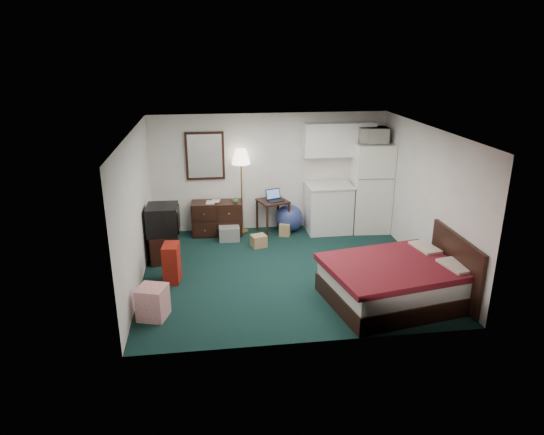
{
  "coord_description": "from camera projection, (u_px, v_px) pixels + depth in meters",
  "views": [
    {
      "loc": [
        -1.3,
        -7.75,
        3.76
      ],
      "look_at": [
        -0.23,
        0.12,
        0.97
      ],
      "focal_mm": 32.0,
      "sensor_mm": 36.0,
      "label": 1
    }
  ],
  "objects": [
    {
      "name": "exercise_ball",
      "position": [
        289.0,
        218.0,
        10.44
      ],
      "size": [
        0.63,
        0.63,
        0.59
      ],
      "primitive_type": "sphere",
      "rotation": [
        0.0,
        0.0,
        0.06
      ],
      "color": "navy",
      "rests_on": "floor"
    },
    {
      "name": "headboard",
      "position": [
        455.0,
        266.0,
        7.56
      ],
      "size": [
        0.06,
        1.56,
        1.0
      ],
      "primitive_type": null,
      "color": "black",
      "rests_on": "walls"
    },
    {
      "name": "retail_box",
      "position": [
        153.0,
        302.0,
        7.08
      ],
      "size": [
        0.49,
        0.49,
        0.49
      ],
      "primitive_type": null,
      "rotation": [
        0.0,
        0.0,
        -0.3
      ],
      "color": "white",
      "rests_on": "floor"
    },
    {
      "name": "floor",
      "position": [
        286.0,
        271.0,
        8.66
      ],
      "size": [
        5.0,
        4.5,
        0.01
      ],
      "primitive_type": "cube",
      "color": "black",
      "rests_on": "ground"
    },
    {
      "name": "mirror",
      "position": [
        205.0,
        156.0,
        10.02
      ],
      "size": [
        0.8,
        0.06,
        1.0
      ],
      "primitive_type": null,
      "color": "white",
      "rests_on": "walls"
    },
    {
      "name": "mug",
      "position": [
        235.0,
        200.0,
        10.07
      ],
      "size": [
        0.14,
        0.12,
        0.12
      ],
      "primitive_type": "imported",
      "rotation": [
        0.0,
        0.0,
        -0.21
      ],
      "color": "#4A9842",
      "rests_on": "dresser"
    },
    {
      "name": "desk",
      "position": [
        273.0,
        216.0,
        10.35
      ],
      "size": [
        0.72,
        0.72,
        0.72
      ],
      "primitive_type": null,
      "rotation": [
        0.0,
        0.0,
        0.32
      ],
      "color": "black",
      "rests_on": "floor"
    },
    {
      "name": "upper_cabinets",
      "position": [
        339.0,
        139.0,
        10.13
      ],
      "size": [
        1.5,
        0.35,
        0.7
      ],
      "primitive_type": null,
      "color": "white",
      "rests_on": "walls"
    },
    {
      "name": "kitchen_counter",
      "position": [
        328.0,
        209.0,
        10.37
      ],
      "size": [
        0.92,
        0.71,
        1.0
      ],
      "primitive_type": null,
      "rotation": [
        0.0,
        0.0,
        0.01
      ],
      "color": "white",
      "rests_on": "floor"
    },
    {
      "name": "suitcase",
      "position": [
        172.0,
        263.0,
        8.17
      ],
      "size": [
        0.29,
        0.43,
        0.66
      ],
      "primitive_type": null,
      "rotation": [
        0.0,
        0.0,
        -0.09
      ],
      "color": "maroon",
      "rests_on": "floor"
    },
    {
      "name": "floor_lamp",
      "position": [
        242.0,
        192.0,
        10.2
      ],
      "size": [
        0.45,
        0.45,
        1.8
      ],
      "primitive_type": null,
      "rotation": [
        0.0,
        0.0,
        -0.18
      ],
      "color": "tan",
      "rests_on": "floor"
    },
    {
      "name": "microwave",
      "position": [
        373.0,
        134.0,
        9.94
      ],
      "size": [
        0.61,
        0.36,
        0.4
      ],
      "primitive_type": "imported",
      "rotation": [
        0.0,
        0.0,
        -0.06
      ],
      "color": "white",
      "rests_on": "fridge"
    },
    {
      "name": "cardboard_box_b",
      "position": [
        285.0,
        229.0,
        10.26
      ],
      "size": [
        0.29,
        0.31,
        0.26
      ],
      "primitive_type": null,
      "rotation": [
        0.0,
        0.0,
        -0.28
      ],
      "color": "#A67A44",
      "rests_on": "floor"
    },
    {
      "name": "crt_tv",
      "position": [
        163.0,
        219.0,
        8.88
      ],
      "size": [
        0.58,
        0.63,
        0.53
      ],
      "primitive_type": null,
      "rotation": [
        0.0,
        0.0,
        -0.01
      ],
      "color": "black",
      "rests_on": "tv_stand"
    },
    {
      "name": "walls",
      "position": [
        287.0,
        204.0,
        8.24
      ],
      "size": [
        5.01,
        4.51,
        2.5
      ],
      "color": "white",
      "rests_on": "floor"
    },
    {
      "name": "dresser",
      "position": [
        217.0,
        218.0,
        10.24
      ],
      "size": [
        1.07,
        0.53,
        0.71
      ],
      "primitive_type": null,
      "rotation": [
        0.0,
        0.0,
        -0.05
      ],
      "color": "black",
      "rests_on": "floor"
    },
    {
      "name": "tv_stand",
      "position": [
        163.0,
        247.0,
        9.02
      ],
      "size": [
        0.64,
        0.68,
        0.52
      ],
      "primitive_type": null,
      "rotation": [
        0.0,
        0.0,
        0.24
      ],
      "color": "black",
      "rests_on": "floor"
    },
    {
      "name": "bed",
      "position": [
        394.0,
        283.0,
        7.51
      ],
      "size": [
        2.23,
        1.88,
        0.63
      ],
      "primitive_type": null,
      "rotation": [
        0.0,
        0.0,
        0.19
      ],
      "color": "#5D0B15",
      "rests_on": "floor"
    },
    {
      "name": "file_bin",
      "position": [
        229.0,
        233.0,
        9.98
      ],
      "size": [
        0.42,
        0.32,
        0.29
      ],
      "primitive_type": null,
      "rotation": [
        0.0,
        0.0,
        -0.01
      ],
      "color": "gray",
      "rests_on": "floor"
    },
    {
      "name": "book_a",
      "position": [
        206.0,
        197.0,
        10.03
      ],
      "size": [
        0.18,
        0.04,
        0.25
      ],
      "primitive_type": "imported",
      "rotation": [
        0.0,
        0.0,
        -0.12
      ],
      "color": "#A67A44",
      "rests_on": "dresser"
    },
    {
      "name": "ceiling",
      "position": [
        287.0,
        130.0,
        7.83
      ],
      "size": [
        5.0,
        4.5,
        0.01
      ],
      "primitive_type": "cube",
      "color": "white",
      "rests_on": "walls"
    },
    {
      "name": "book_b",
      "position": [
        211.0,
        196.0,
        10.12
      ],
      "size": [
        0.17,
        0.05,
        0.23
      ],
      "primitive_type": "imported",
      "rotation": [
        0.0,
        0.0,
        -0.18
      ],
      "color": "#A67A44",
      "rests_on": "dresser"
    },
    {
      "name": "laptop",
      "position": [
        276.0,
        196.0,
        10.14
      ],
      "size": [
        0.41,
        0.37,
        0.23
      ],
      "primitive_type": null,
      "rotation": [
        0.0,
        0.0,
        0.36
      ],
      "color": "black",
      "rests_on": "desk"
    },
    {
      "name": "cardboard_box_a",
      "position": [
        259.0,
        241.0,
        9.67
      ],
      "size": [
        0.34,
        0.32,
        0.24
      ],
      "primitive_type": null,
      "rotation": [
        0.0,
        0.0,
        0.31
      ],
      "color": "#A67A44",
      "rests_on": "floor"
    },
    {
      "name": "fridge",
      "position": [
        371.0,
        187.0,
        10.35
      ],
      "size": [
        0.84,
        0.84,
        1.9
      ],
      "primitive_type": null,
      "rotation": [
        0.0,
        0.0,
        -0.08
      ],
      "color": "white",
      "rests_on": "floor"
    }
  ]
}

